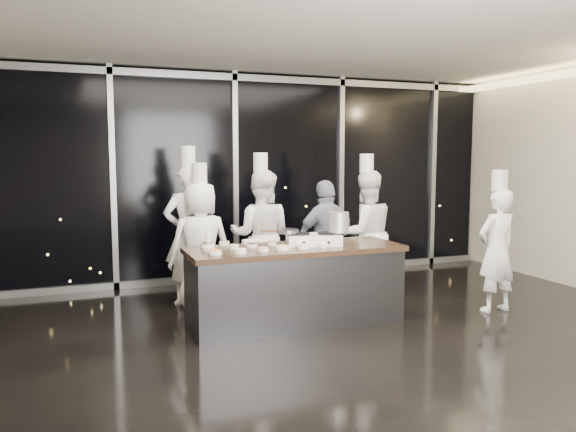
# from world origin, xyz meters

# --- Properties ---
(ground) EXTENTS (9.00, 9.00, 0.00)m
(ground) POSITION_xyz_m (0.00, 0.00, 0.00)
(ground) COLOR black
(ground) RESTS_ON ground
(room_shell) EXTENTS (9.02, 7.02, 3.21)m
(room_shell) POSITION_xyz_m (0.18, 0.00, 2.25)
(room_shell) COLOR beige
(room_shell) RESTS_ON ground
(window_wall) EXTENTS (8.90, 0.11, 3.20)m
(window_wall) POSITION_xyz_m (0.00, 3.43, 1.60)
(window_wall) COLOR black
(window_wall) RESTS_ON ground
(demo_counter) EXTENTS (2.46, 0.86, 0.90)m
(demo_counter) POSITION_xyz_m (0.00, 0.90, 0.45)
(demo_counter) COLOR #36363B
(demo_counter) RESTS_ON ground
(stove) EXTENTS (0.69, 0.52, 0.14)m
(stove) POSITION_xyz_m (0.25, 0.95, 0.96)
(stove) COLOR silver
(stove) RESTS_ON demo_counter
(frying_pan) EXTENTS (0.48, 0.32, 0.04)m
(frying_pan) POSITION_xyz_m (-0.05, 1.04, 1.06)
(frying_pan) COLOR slate
(frying_pan) RESTS_ON stove
(stock_pot) EXTENTS (0.29, 0.29, 0.23)m
(stock_pot) POSITION_xyz_m (0.54, 0.89, 1.16)
(stock_pot) COLOR #B0B0B3
(stock_pot) RESTS_ON stove
(prep_bowls) EXTENTS (1.43, 0.71, 0.05)m
(prep_bowls) POSITION_xyz_m (-0.44, 0.95, 0.93)
(prep_bowls) COLOR silver
(prep_bowls) RESTS_ON demo_counter
(squeeze_bottle) EXTENTS (0.06, 0.06, 0.22)m
(squeeze_bottle) POSITION_xyz_m (-0.93, 1.24, 1.00)
(squeeze_bottle) COLOR white
(squeeze_bottle) RESTS_ON demo_counter
(chef_far_left) EXTENTS (0.68, 0.47, 2.05)m
(chef_far_left) POSITION_xyz_m (-0.95, 2.21, 0.93)
(chef_far_left) COLOR white
(chef_far_left) RESTS_ON ground
(chef_left) EXTENTS (0.83, 0.58, 1.84)m
(chef_left) POSITION_xyz_m (-0.86, 1.97, 0.82)
(chef_left) COLOR white
(chef_left) RESTS_ON ground
(chef_center) EXTENTS (1.04, 0.94, 1.97)m
(chef_center) POSITION_xyz_m (-0.02, 2.07, 0.88)
(chef_center) COLOR white
(chef_center) RESTS_ON ground
(guest) EXTENTS (0.98, 0.51, 1.61)m
(guest) POSITION_xyz_m (0.79, 1.75, 0.80)
(guest) COLOR #121633
(guest) RESTS_ON ground
(chef_right) EXTENTS (0.88, 0.70, 1.95)m
(chef_right) POSITION_xyz_m (1.39, 1.78, 0.87)
(chef_right) COLOR white
(chef_right) RESTS_ON ground
(chef_side) EXTENTS (0.58, 0.41, 1.76)m
(chef_side) POSITION_xyz_m (2.52, 0.50, 0.79)
(chef_side) COLOR white
(chef_side) RESTS_ON ground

